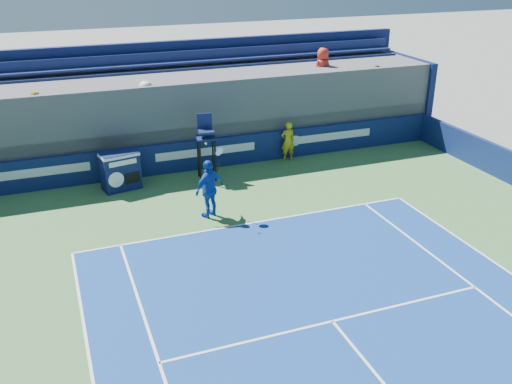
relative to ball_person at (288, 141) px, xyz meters
name	(u,v)px	position (x,y,z in m)	size (l,w,h in m)	color
ball_person	(288,141)	(0.00, 0.00, 0.00)	(0.59, 0.39, 1.61)	gold
back_hoarding	(206,154)	(-3.37, 0.31, -0.22)	(20.40, 0.21, 1.20)	#0D1A4B
match_clock	(120,170)	(-6.81, -0.65, -0.08)	(1.44, 0.97, 1.40)	#0E1647
umpire_chair	(206,140)	(-3.64, -0.76, 0.71)	(0.79, 0.79, 2.48)	black
tennis_player	(210,189)	(-4.45, -3.94, 0.16)	(1.23, 0.93, 2.57)	#1441A5
stadium_seating	(191,110)	(-3.37, 2.35, 1.02)	(21.00, 4.05, 4.40)	#504F54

